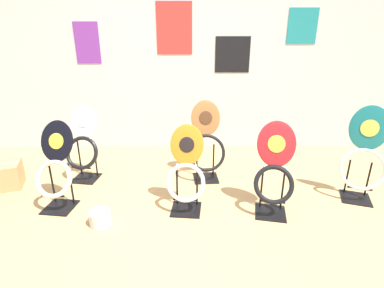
{
  "coord_description": "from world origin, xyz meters",
  "views": [
    {
      "loc": [
        0.07,
        -1.99,
        1.64
      ],
      "look_at": [
        0.11,
        0.83,
        0.55
      ],
      "focal_mm": 28.0,
      "sensor_mm": 36.0,
      "label": 1
    }
  ],
  "objects_px": {
    "toilet_seat_display_jazz_black": "(55,171)",
    "toilet_seat_display_orange_sun": "(186,173)",
    "toilet_seat_display_crimson_swirl": "(274,172)",
    "toilet_seat_display_white_plain": "(83,148)",
    "paint_can": "(100,217)",
    "toilet_seat_display_teal_sax": "(364,158)",
    "storage_box": "(0,176)",
    "toilet_seat_display_woodgrain": "(206,145)"
  },
  "relations": [
    {
      "from": "toilet_seat_display_crimson_swirl",
      "to": "toilet_seat_display_orange_sun",
      "type": "xyz_separation_m",
      "value": [
        -0.81,
        0.05,
        -0.04
      ]
    },
    {
      "from": "toilet_seat_display_teal_sax",
      "to": "toilet_seat_display_white_plain",
      "type": "bearing_deg",
      "value": 170.56
    },
    {
      "from": "paint_can",
      "to": "storage_box",
      "type": "distance_m",
      "value": 1.44
    },
    {
      "from": "toilet_seat_display_woodgrain",
      "to": "paint_can",
      "type": "relative_size",
      "value": 4.7
    },
    {
      "from": "toilet_seat_display_white_plain",
      "to": "toilet_seat_display_orange_sun",
      "type": "relative_size",
      "value": 1.04
    },
    {
      "from": "toilet_seat_display_woodgrain",
      "to": "storage_box",
      "type": "distance_m",
      "value": 2.28
    },
    {
      "from": "paint_can",
      "to": "storage_box",
      "type": "relative_size",
      "value": 0.39
    },
    {
      "from": "toilet_seat_display_crimson_swirl",
      "to": "toilet_seat_display_white_plain",
      "type": "height_order",
      "value": "toilet_seat_display_crimson_swirl"
    },
    {
      "from": "toilet_seat_display_crimson_swirl",
      "to": "toilet_seat_display_teal_sax",
      "type": "relative_size",
      "value": 0.89
    },
    {
      "from": "toilet_seat_display_woodgrain",
      "to": "toilet_seat_display_orange_sun",
      "type": "xyz_separation_m",
      "value": [
        -0.22,
        -0.65,
        -0.03
      ]
    },
    {
      "from": "toilet_seat_display_woodgrain",
      "to": "toilet_seat_display_teal_sax",
      "type": "height_order",
      "value": "toilet_seat_display_teal_sax"
    },
    {
      "from": "toilet_seat_display_woodgrain",
      "to": "toilet_seat_display_orange_sun",
      "type": "distance_m",
      "value": 0.68
    },
    {
      "from": "toilet_seat_display_white_plain",
      "to": "paint_can",
      "type": "xyz_separation_m",
      "value": [
        0.4,
        -0.89,
        -0.31
      ]
    },
    {
      "from": "toilet_seat_display_jazz_black",
      "to": "toilet_seat_display_orange_sun",
      "type": "relative_size",
      "value": 1.02
    },
    {
      "from": "toilet_seat_display_orange_sun",
      "to": "toilet_seat_display_white_plain",
      "type": "bearing_deg",
      "value": 150.89
    },
    {
      "from": "paint_can",
      "to": "storage_box",
      "type": "height_order",
      "value": "storage_box"
    },
    {
      "from": "toilet_seat_display_white_plain",
      "to": "toilet_seat_display_teal_sax",
      "type": "xyz_separation_m",
      "value": [
        2.92,
        -0.49,
        0.07
      ]
    },
    {
      "from": "toilet_seat_display_crimson_swirl",
      "to": "toilet_seat_display_white_plain",
      "type": "bearing_deg",
      "value": 160.36
    },
    {
      "from": "toilet_seat_display_jazz_black",
      "to": "toilet_seat_display_woodgrain",
      "type": "distance_m",
      "value": 1.57
    },
    {
      "from": "toilet_seat_display_crimson_swirl",
      "to": "toilet_seat_display_woodgrain",
      "type": "height_order",
      "value": "toilet_seat_display_woodgrain"
    },
    {
      "from": "toilet_seat_display_white_plain",
      "to": "paint_can",
      "type": "height_order",
      "value": "toilet_seat_display_white_plain"
    },
    {
      "from": "toilet_seat_display_woodgrain",
      "to": "toilet_seat_display_teal_sax",
      "type": "distance_m",
      "value": 1.6
    },
    {
      "from": "toilet_seat_display_jazz_black",
      "to": "toilet_seat_display_crimson_swirl",
      "type": "xyz_separation_m",
      "value": [
        2.04,
        -0.11,
        0.03
      ]
    },
    {
      "from": "toilet_seat_display_woodgrain",
      "to": "toilet_seat_display_crimson_swirl",
      "type": "bearing_deg",
      "value": -50.18
    },
    {
      "from": "toilet_seat_display_jazz_black",
      "to": "toilet_seat_display_teal_sax",
      "type": "distance_m",
      "value": 2.99
    },
    {
      "from": "toilet_seat_display_teal_sax",
      "to": "storage_box",
      "type": "distance_m",
      "value": 3.81
    },
    {
      "from": "toilet_seat_display_jazz_black",
      "to": "paint_can",
      "type": "bearing_deg",
      "value": -32.46
    },
    {
      "from": "toilet_seat_display_jazz_black",
      "to": "toilet_seat_display_orange_sun",
      "type": "distance_m",
      "value": 1.24
    },
    {
      "from": "toilet_seat_display_white_plain",
      "to": "storage_box",
      "type": "height_order",
      "value": "toilet_seat_display_white_plain"
    },
    {
      "from": "toilet_seat_display_jazz_black",
      "to": "toilet_seat_display_teal_sax",
      "type": "height_order",
      "value": "toilet_seat_display_teal_sax"
    },
    {
      "from": "toilet_seat_display_jazz_black",
      "to": "storage_box",
      "type": "height_order",
      "value": "toilet_seat_display_jazz_black"
    },
    {
      "from": "storage_box",
      "to": "toilet_seat_display_orange_sun",
      "type": "bearing_deg",
      "value": -12.33
    },
    {
      "from": "toilet_seat_display_white_plain",
      "to": "toilet_seat_display_crimson_swirl",
      "type": "bearing_deg",
      "value": -19.64
    },
    {
      "from": "toilet_seat_display_white_plain",
      "to": "paint_can",
      "type": "bearing_deg",
      "value": -65.68
    },
    {
      "from": "toilet_seat_display_woodgrain",
      "to": "paint_can",
      "type": "bearing_deg",
      "value": -138.32
    },
    {
      "from": "toilet_seat_display_crimson_swirl",
      "to": "toilet_seat_display_teal_sax",
      "type": "distance_m",
      "value": 0.97
    },
    {
      "from": "toilet_seat_display_teal_sax",
      "to": "storage_box",
      "type": "xyz_separation_m",
      "value": [
        -3.78,
        0.28,
        -0.32
      ]
    },
    {
      "from": "toilet_seat_display_orange_sun",
      "to": "storage_box",
      "type": "height_order",
      "value": "toilet_seat_display_orange_sun"
    },
    {
      "from": "toilet_seat_display_jazz_black",
      "to": "toilet_seat_display_woodgrain",
      "type": "relative_size",
      "value": 0.93
    },
    {
      "from": "toilet_seat_display_white_plain",
      "to": "paint_can",
      "type": "relative_size",
      "value": 4.48
    },
    {
      "from": "paint_can",
      "to": "toilet_seat_display_teal_sax",
      "type": "bearing_deg",
      "value": 9.16
    },
    {
      "from": "toilet_seat_display_orange_sun",
      "to": "paint_can",
      "type": "bearing_deg",
      "value": -162.75
    }
  ]
}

